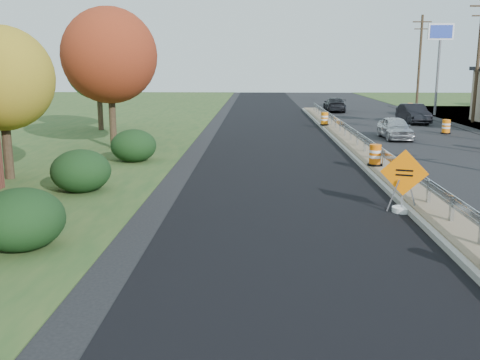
{
  "coord_description": "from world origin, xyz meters",
  "views": [
    {
      "loc": [
        -5.33,
        -18.22,
        4.39
      ],
      "look_at": [
        -5.81,
        -2.96,
        1.1
      ],
      "focal_mm": 40.0,
      "sensor_mm": 36.0,
      "label": 1
    }
  ],
  "objects_px": {
    "caution_sign": "(403,197)",
    "barrel_median_mid": "(375,155)",
    "car_silver": "(395,128)",
    "barrel_median_far": "(325,119)",
    "barrel_shoulder_mid": "(446,127)",
    "car_dark_far": "(334,105)",
    "barrel_shoulder_far": "(410,108)",
    "car_dark_mid": "(413,114)"
  },
  "relations": [
    {
      "from": "barrel_shoulder_mid",
      "to": "car_dark_mid",
      "type": "height_order",
      "value": "car_dark_mid"
    },
    {
      "from": "caution_sign",
      "to": "barrel_shoulder_mid",
      "type": "bearing_deg",
      "value": 85.12
    },
    {
      "from": "car_silver",
      "to": "car_dark_mid",
      "type": "distance_m",
      "value": 9.72
    },
    {
      "from": "caution_sign",
      "to": "barrel_median_far",
      "type": "height_order",
      "value": "caution_sign"
    },
    {
      "from": "car_silver",
      "to": "barrel_median_mid",
      "type": "bearing_deg",
      "value": -108.97
    },
    {
      "from": "barrel_median_far",
      "to": "car_dark_mid",
      "type": "relative_size",
      "value": 0.2
    },
    {
      "from": "car_silver",
      "to": "car_dark_far",
      "type": "xyz_separation_m",
      "value": [
        -0.95,
        19.2,
        0.01
      ]
    },
    {
      "from": "barrel_median_mid",
      "to": "car_dark_far",
      "type": "relative_size",
      "value": 0.19
    },
    {
      "from": "caution_sign",
      "to": "barrel_shoulder_far",
      "type": "xyz_separation_m",
      "value": [
        10.1,
        35.6,
        -0.08
      ]
    },
    {
      "from": "car_silver",
      "to": "car_dark_far",
      "type": "relative_size",
      "value": 0.84
    },
    {
      "from": "barrel_shoulder_mid",
      "to": "car_dark_far",
      "type": "xyz_separation_m",
      "value": [
        -4.89,
        16.66,
        0.23
      ]
    },
    {
      "from": "caution_sign",
      "to": "barrel_median_mid",
      "type": "height_order",
      "value": "caution_sign"
    },
    {
      "from": "barrel_shoulder_far",
      "to": "car_dark_far",
      "type": "relative_size",
      "value": 0.19
    },
    {
      "from": "car_silver",
      "to": "caution_sign",
      "type": "bearing_deg",
      "value": -103.86
    },
    {
      "from": "caution_sign",
      "to": "car_silver",
      "type": "relative_size",
      "value": 0.5
    },
    {
      "from": "barrel_median_mid",
      "to": "car_dark_mid",
      "type": "relative_size",
      "value": 0.2
    },
    {
      "from": "caution_sign",
      "to": "barrel_shoulder_far",
      "type": "height_order",
      "value": "caution_sign"
    },
    {
      "from": "barrel_median_mid",
      "to": "barrel_shoulder_mid",
      "type": "height_order",
      "value": "barrel_median_mid"
    },
    {
      "from": "barrel_median_far",
      "to": "car_silver",
      "type": "height_order",
      "value": "car_silver"
    },
    {
      "from": "caution_sign",
      "to": "barrel_median_mid",
      "type": "distance_m",
      "value": 6.58
    },
    {
      "from": "barrel_median_far",
      "to": "barrel_shoulder_mid",
      "type": "height_order",
      "value": "barrel_median_far"
    },
    {
      "from": "barrel_shoulder_mid",
      "to": "car_silver",
      "type": "relative_size",
      "value": 0.24
    },
    {
      "from": "barrel_median_mid",
      "to": "car_dark_far",
      "type": "bearing_deg",
      "value": 85.25
    },
    {
      "from": "barrel_shoulder_mid",
      "to": "barrel_shoulder_far",
      "type": "relative_size",
      "value": 1.07
    },
    {
      "from": "caution_sign",
      "to": "barrel_shoulder_far",
      "type": "distance_m",
      "value": 37.0
    },
    {
      "from": "car_dark_far",
      "to": "barrel_median_mid",
      "type": "bearing_deg",
      "value": 88.07
    },
    {
      "from": "barrel_median_far",
      "to": "car_dark_mid",
      "type": "bearing_deg",
      "value": 26.94
    },
    {
      "from": "barrel_shoulder_far",
      "to": "caution_sign",
      "type": "bearing_deg",
      "value": -105.84
    },
    {
      "from": "barrel_shoulder_far",
      "to": "car_dark_far",
      "type": "bearing_deg",
      "value": 177.31
    },
    {
      "from": "barrel_median_mid",
      "to": "car_silver",
      "type": "relative_size",
      "value": 0.23
    },
    {
      "from": "barrel_median_mid",
      "to": "car_silver",
      "type": "distance_m",
      "value": 10.72
    },
    {
      "from": "barrel_shoulder_mid",
      "to": "barrel_shoulder_far",
      "type": "height_order",
      "value": "barrel_shoulder_mid"
    },
    {
      "from": "barrel_median_mid",
      "to": "barrel_median_far",
      "type": "distance_m",
      "value": 15.5
    },
    {
      "from": "caution_sign",
      "to": "car_silver",
      "type": "bearing_deg",
      "value": 94.1
    },
    {
      "from": "barrel_median_mid",
      "to": "car_dark_far",
      "type": "distance_m",
      "value": 29.48
    },
    {
      "from": "barrel_median_mid",
      "to": "car_dark_mid",
      "type": "distance_m",
      "value": 20.43
    },
    {
      "from": "caution_sign",
      "to": "car_dark_far",
      "type": "xyz_separation_m",
      "value": [
        3.01,
        35.93,
        0.18
      ]
    },
    {
      "from": "barrel_median_far",
      "to": "barrel_shoulder_mid",
      "type": "xyz_separation_m",
      "value": [
        7.55,
        -2.78,
        -0.22
      ]
    },
    {
      "from": "barrel_median_mid",
      "to": "barrel_shoulder_far",
      "type": "height_order",
      "value": "barrel_median_mid"
    },
    {
      "from": "barrel_median_far",
      "to": "car_dark_far",
      "type": "relative_size",
      "value": 0.2
    },
    {
      "from": "barrel_shoulder_mid",
      "to": "car_dark_far",
      "type": "height_order",
      "value": "car_dark_far"
    },
    {
      "from": "caution_sign",
      "to": "barrel_median_mid",
      "type": "bearing_deg",
      "value": 102.45
    }
  ]
}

